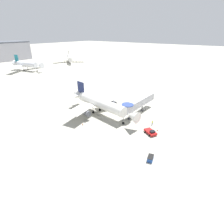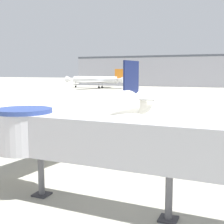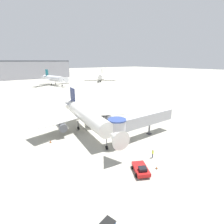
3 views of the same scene
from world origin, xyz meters
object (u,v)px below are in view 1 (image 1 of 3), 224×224
at_px(pushback_tug_red, 151,132).
at_px(traffic_cone_apron_front, 157,130).
at_px(traffic_cone_port_wing, 83,124).
at_px(ground_crew_marshaller, 152,122).
at_px(service_container_blue, 150,158).
at_px(jet_bridge, 137,103).
at_px(background_jet_teal_tail, 26,64).
at_px(main_airplane, 100,103).
at_px(background_jet_black_tail, 70,58).

bearing_deg(pushback_tug_red, traffic_cone_apron_front, 11.15).
xyz_separation_m(pushback_tug_red, traffic_cone_port_wing, (-8.63, 20.73, -0.35)).
relative_size(traffic_cone_apron_front, ground_crew_marshaller, 0.34).
xyz_separation_m(service_container_blue, traffic_cone_apron_front, (14.13, 4.41, -0.29)).
relative_size(jet_bridge, background_jet_teal_tail, 0.62).
distance_m(pushback_tug_red, service_container_blue, 12.33).
distance_m(service_container_blue, traffic_cone_apron_front, 14.81).
bearing_deg(background_jet_teal_tail, jet_bridge, -111.89).
distance_m(main_airplane, ground_crew_marshaller, 20.34).
height_order(pushback_tug_red, traffic_cone_port_wing, pushback_tug_red).
bearing_deg(traffic_cone_apron_front, background_jet_teal_tail, 78.55).
bearing_deg(main_airplane, jet_bridge, -47.00).
xyz_separation_m(main_airplane, traffic_cone_port_wing, (-10.26, -1.02, -4.00)).
relative_size(main_airplane, pushback_tug_red, 7.06).
bearing_deg(traffic_cone_port_wing, pushback_tug_red, -67.38).
height_order(jet_bridge, ground_crew_marshaller, jet_bridge).
distance_m(jet_bridge, traffic_cone_apron_front, 13.76).
bearing_deg(ground_crew_marshaller, pushback_tug_red, 138.74).
bearing_deg(traffic_cone_port_wing, traffic_cone_apron_front, -61.72).
bearing_deg(service_container_blue, main_airplane, 64.79).
distance_m(pushback_tug_red, traffic_cone_port_wing, 22.45).
distance_m(ground_crew_marshaller, background_jet_teal_tail, 120.48).
distance_m(traffic_cone_port_wing, background_jet_teal_tail, 106.13).
relative_size(pushback_tug_red, traffic_cone_port_wing, 6.56).
bearing_deg(ground_crew_marshaller, service_container_blue, 142.13).
height_order(traffic_cone_port_wing, ground_crew_marshaller, ground_crew_marshaller).
distance_m(service_container_blue, background_jet_teal_tail, 131.61).
xyz_separation_m(main_airplane, service_container_blue, (-12.74, -27.08, -3.76)).
xyz_separation_m(pushback_tug_red, service_container_blue, (-11.12, -5.33, -0.11)).
relative_size(ground_crew_marshaller, background_jet_black_tail, 0.06).
bearing_deg(pushback_tug_red, ground_crew_marshaller, 48.87).
height_order(ground_crew_marshaller, background_jet_black_tail, background_jet_black_tail).
distance_m(traffic_cone_apron_front, traffic_cone_port_wing, 24.59).
xyz_separation_m(ground_crew_marshaller, background_jet_black_tail, (69.27, 122.57, 3.55)).
distance_m(jet_bridge, ground_crew_marshaller, 10.00).
height_order(jet_bridge, traffic_cone_port_wing, jet_bridge).
bearing_deg(traffic_cone_port_wing, service_container_blue, -95.44).
relative_size(service_container_blue, background_jet_black_tail, 0.09).
distance_m(main_airplane, traffic_cone_port_wing, 11.06).
distance_m(jet_bridge, pushback_tug_red, 14.65).
bearing_deg(background_jet_black_tail, pushback_tug_red, -83.46).
relative_size(jet_bridge, traffic_cone_port_wing, 28.14).
height_order(pushback_tug_red, service_container_blue, pushback_tug_red).
bearing_deg(traffic_cone_port_wing, jet_bridge, -29.53).
height_order(pushback_tug_red, traffic_cone_apron_front, pushback_tug_red).
height_order(traffic_cone_port_wing, background_jet_black_tail, background_jet_black_tail).
distance_m(main_airplane, jet_bridge, 13.84).
height_order(main_airplane, ground_crew_marshaller, main_airplane).
height_order(jet_bridge, service_container_blue, jet_bridge).
xyz_separation_m(main_airplane, ground_crew_marshaller, (3.75, -19.71, -3.33)).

